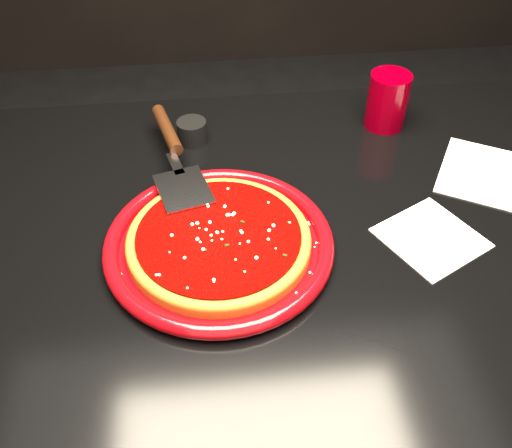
{
  "coord_description": "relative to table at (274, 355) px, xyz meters",
  "views": [
    {
      "loc": [
        -0.11,
        -0.66,
        1.38
      ],
      "look_at": [
        -0.04,
        -0.02,
        0.77
      ],
      "focal_mm": 40.0,
      "sensor_mm": 36.0,
      "label": 1
    }
  ],
  "objects": [
    {
      "name": "floor",
      "position": [
        0.0,
        0.0,
        -0.38
      ],
      "size": [
        4.0,
        4.0,
        0.01
      ],
      "primitive_type": "cube",
      "color": "black",
      "rests_on": "ground"
    },
    {
      "name": "pizza_server",
      "position": [
        -0.16,
        0.15,
        0.42
      ],
      "size": [
        0.18,
        0.35,
        0.03
      ],
      "primitive_type": null,
      "rotation": [
        0.0,
        0.0,
        0.26
      ],
      "color": "silver",
      "rests_on": "plate"
    },
    {
      "name": "pizza_crust",
      "position": [
        -0.1,
        -0.05,
        0.39
      ],
      "size": [
        0.36,
        0.36,
        0.01
      ],
      "primitive_type": "cylinder",
      "rotation": [
        0.0,
        0.0,
        -0.36
      ],
      "color": "brown",
      "rests_on": "plate"
    },
    {
      "name": "cup",
      "position": [
        0.24,
        0.26,
        0.43
      ],
      "size": [
        0.09,
        0.09,
        0.11
      ],
      "primitive_type": "cylinder",
      "rotation": [
        0.0,
        0.0,
        -0.12
      ],
      "color": "#79000D",
      "rests_on": "table"
    },
    {
      "name": "napkin_a",
      "position": [
        0.23,
        -0.06,
        0.38
      ],
      "size": [
        0.19,
        0.19,
        0.0
      ],
      "primitive_type": "cube",
      "rotation": [
        0.0,
        0.0,
        0.48
      ],
      "color": "white",
      "rests_on": "table"
    },
    {
      "name": "napkin_b",
      "position": [
        0.39,
        0.08,
        0.38
      ],
      "size": [
        0.22,
        0.23,
        0.0
      ],
      "primitive_type": "cube",
      "rotation": [
        0.0,
        0.0,
        -0.53
      ],
      "color": "white",
      "rests_on": "table"
    },
    {
      "name": "ramekin",
      "position": [
        -0.13,
        0.25,
        0.4
      ],
      "size": [
        0.07,
        0.07,
        0.04
      ],
      "primitive_type": "cylinder",
      "rotation": [
        0.0,
        0.0,
        -0.39
      ],
      "color": "black",
      "rests_on": "table"
    },
    {
      "name": "basil_flecks",
      "position": [
        -0.1,
        -0.05,
        0.41
      ],
      "size": [
        0.22,
        0.22,
        0.0
      ],
      "primitive_type": null,
      "color": "black",
      "rests_on": "plate"
    },
    {
      "name": "pizza_crust_rim",
      "position": [
        -0.1,
        -0.05,
        0.4
      ],
      "size": [
        0.36,
        0.36,
        0.02
      ],
      "primitive_type": "torus",
      "rotation": [
        0.0,
        0.0,
        -0.36
      ],
      "color": "brown",
      "rests_on": "plate"
    },
    {
      "name": "parmesan_dusting",
      "position": [
        -0.1,
        -0.05,
        0.41
      ],
      "size": [
        0.24,
        0.24,
        0.01
      ],
      "primitive_type": null,
      "color": "#FFF2C6",
      "rests_on": "plate"
    },
    {
      "name": "table",
      "position": [
        0.0,
        0.0,
        0.0
      ],
      "size": [
        1.2,
        0.8,
        0.75
      ],
      "primitive_type": "cube",
      "color": "black",
      "rests_on": "floor"
    },
    {
      "name": "pizza_sauce",
      "position": [
        -0.1,
        -0.05,
        0.4
      ],
      "size": [
        0.32,
        0.32,
        0.01
      ],
      "primitive_type": "cylinder",
      "rotation": [
        0.0,
        0.0,
        -0.36
      ],
      "color": "#720300",
      "rests_on": "plate"
    },
    {
      "name": "plate",
      "position": [
        -0.1,
        -0.05,
        0.39
      ],
      "size": [
        0.45,
        0.45,
        0.03
      ],
      "primitive_type": "cylinder",
      "rotation": [
        0.0,
        0.0,
        -0.36
      ],
      "color": "#7B0508",
      "rests_on": "table"
    }
  ]
}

